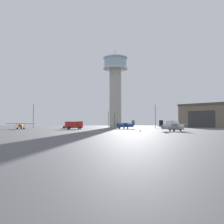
% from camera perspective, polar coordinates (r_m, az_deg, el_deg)
% --- Properties ---
extents(ground_plane, '(400.00, 400.00, 0.00)m').
position_cam_1_polar(ground_plane, '(57.02, -4.09, -4.70)').
color(ground_plane, '#545456').
extents(control_tower, '(12.33, 12.33, 39.54)m').
position_cam_1_polar(control_tower, '(121.05, 0.96, 6.92)').
color(control_tower, '#B2AD9E').
rests_on(control_tower, ground_plane).
extents(hangar, '(31.54, 31.03, 11.92)m').
position_cam_1_polar(hangar, '(131.97, 22.23, -0.85)').
color(hangar, '#7A6B56').
rests_on(hangar, ground_plane).
extents(airplane_orange, '(9.55, 7.49, 2.83)m').
position_cam_1_polar(airplane_orange, '(87.39, -20.98, -3.01)').
color(airplane_orange, orange).
rests_on(airplane_orange, ground_plane).
extents(airplane_blue, '(7.93, 9.79, 3.12)m').
position_cam_1_polar(airplane_blue, '(85.73, 3.44, -3.11)').
color(airplane_blue, '#2847A8').
rests_on(airplane_blue, ground_plane).
extents(airplane_silver, '(7.15, 9.14, 2.70)m').
position_cam_1_polar(airplane_silver, '(59.58, 14.48, -3.32)').
color(airplane_silver, '#B7BABF').
rests_on(airplane_silver, ground_plane).
extents(truck_box_red, '(6.07, 4.45, 2.65)m').
position_cam_1_polar(truck_box_red, '(79.49, -9.04, -3.05)').
color(truck_box_red, '#38383D').
rests_on(truck_box_red, ground_plane).
extents(truck_fuel_tanker_white, '(5.40, 5.77, 3.04)m').
position_cam_1_polar(truck_fuel_tanker_white, '(85.75, 14.63, -2.86)').
color(truck_fuel_tanker_white, '#38383D').
rests_on(truck_fuel_tanker_white, ground_plane).
extents(truck_flatbed_yellow, '(3.87, 6.15, 2.57)m').
position_cam_1_polar(truck_flatbed_yellow, '(99.83, -10.16, -3.15)').
color(truck_flatbed_yellow, '#38383D').
rests_on(truck_flatbed_yellow, ground_plane).
extents(light_post_west, '(0.44, 0.44, 10.13)m').
position_cam_1_polar(light_post_west, '(104.79, -18.27, -0.48)').
color(light_post_west, '#38383D').
rests_on(light_post_west, ground_plane).
extents(light_post_east, '(0.44, 0.44, 7.49)m').
position_cam_1_polar(light_post_east, '(111.11, 0.76, -1.46)').
color(light_post_east, '#38383D').
rests_on(light_post_east, ground_plane).
extents(light_post_north, '(0.44, 0.44, 7.85)m').
position_cam_1_polar(light_post_north, '(107.12, -0.74, -1.31)').
color(light_post_north, '#38383D').
rests_on(light_post_north, ground_plane).
extents(light_post_centre, '(0.44, 0.44, 9.95)m').
position_cam_1_polar(light_post_centre, '(99.43, 10.56, -0.51)').
color(light_post_centre, '#38383D').
rests_on(light_post_centre, ground_plane).
extents(traffic_cone_near_left, '(0.36, 0.36, 0.63)m').
position_cam_1_polar(traffic_cone_near_left, '(67.13, -22.57, -3.95)').
color(traffic_cone_near_left, black).
rests_on(traffic_cone_near_left, ground_plane).
extents(traffic_cone_near_right, '(0.36, 0.36, 0.56)m').
position_cam_1_polar(traffic_cone_near_right, '(57.68, 6.97, -4.39)').
color(traffic_cone_near_right, black).
rests_on(traffic_cone_near_right, ground_plane).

